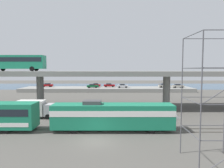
# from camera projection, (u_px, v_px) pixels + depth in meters

# --- Properties ---
(ground_plane) EXTENTS (260.00, 260.00, 0.00)m
(ground_plane) POSITION_uv_depth(u_px,v_px,m) (96.00, 141.00, 23.47)
(ground_plane) COLOR #4C4944
(rail_strip_near) EXTENTS (110.00, 0.12, 0.12)m
(rail_strip_near) POSITION_uv_depth(u_px,v_px,m) (98.00, 132.00, 26.69)
(rail_strip_near) COLOR #59544C
(rail_strip_near) RESTS_ON ground_plane
(rail_strip_far) EXTENTS (110.00, 0.12, 0.12)m
(rail_strip_far) POSITION_uv_depth(u_px,v_px,m) (99.00, 129.00, 28.22)
(rail_strip_far) COLOR #59544C
(rail_strip_far) RESTS_ON ground_plane
(train_locomotive) EXTENTS (17.49, 3.04, 4.18)m
(train_locomotive) POSITION_uv_depth(u_px,v_px,m) (118.00, 115.00, 27.30)
(train_locomotive) COLOR #197A56
(train_locomotive) RESTS_ON ground_plane
(highway_overpass) EXTENTS (96.00, 10.52, 8.03)m
(highway_overpass) POSITION_uv_depth(u_px,v_px,m) (103.00, 75.00, 42.89)
(highway_overpass) COLOR gray
(highway_overpass) RESTS_ON ground_plane
(transit_bus_on_overpass) EXTENTS (12.00, 2.68, 3.40)m
(transit_bus_on_overpass) POSITION_uv_depth(u_px,v_px,m) (17.00, 62.00, 43.29)
(transit_bus_on_overpass) COLOR #197A56
(transit_bus_on_overpass) RESTS_ON highway_overpass
(service_truck_west) EXTENTS (6.80, 2.46, 3.04)m
(service_truck_west) POSITION_uv_depth(u_px,v_px,m) (36.00, 108.00, 34.68)
(service_truck_west) COLOR #B7B7BC
(service_truck_west) RESTS_ON ground_plane
(scaffolding_tower) EXTENTS (4.40, 4.40, 11.41)m
(scaffolding_tower) POSITION_uv_depth(u_px,v_px,m) (215.00, 95.00, 17.42)
(scaffolding_tower) COLOR #47474C
(scaffolding_tower) RESTS_ON ground_plane
(pier_parking_lot) EXTENTS (65.50, 11.64, 1.37)m
(pier_parking_lot) POSITION_uv_depth(u_px,v_px,m) (107.00, 89.00, 78.27)
(pier_parking_lot) COLOR gray
(pier_parking_lot) RESTS_ON ground_plane
(parked_car_0) EXTENTS (4.14, 1.97, 1.50)m
(parked_car_0) POSITION_uv_depth(u_px,v_px,m) (122.00, 86.00, 76.67)
(parked_car_0) COLOR #B7B7BC
(parked_car_0) RESTS_ON pier_parking_lot
(parked_car_1) EXTENTS (4.26, 1.97, 1.50)m
(parked_car_1) POSITION_uv_depth(u_px,v_px,m) (95.00, 85.00, 80.85)
(parked_car_1) COLOR maroon
(parked_car_1) RESTS_ON pier_parking_lot
(parked_car_2) EXTENTS (4.15, 1.87, 1.50)m
(parked_car_2) POSITION_uv_depth(u_px,v_px,m) (164.00, 85.00, 80.74)
(parked_car_2) COLOR black
(parked_car_2) RESTS_ON pier_parking_lot
(parked_car_3) EXTENTS (4.58, 1.82, 1.50)m
(parked_car_3) POSITION_uv_depth(u_px,v_px,m) (47.00, 85.00, 80.74)
(parked_car_3) COLOR maroon
(parked_car_3) RESTS_ON pier_parking_lot
(parked_car_4) EXTENTS (4.43, 1.97, 1.50)m
(parked_car_4) POSITION_uv_depth(u_px,v_px,m) (109.00, 85.00, 80.03)
(parked_car_4) COLOR maroon
(parked_car_4) RESTS_ON pier_parking_lot
(parked_car_5) EXTENTS (4.42, 1.90, 1.50)m
(parked_car_5) POSITION_uv_depth(u_px,v_px,m) (164.00, 86.00, 77.79)
(parked_car_5) COLOR #9E998C
(parked_car_5) RESTS_ON pier_parking_lot
(parked_car_6) EXTENTS (4.33, 1.89, 1.50)m
(parked_car_6) POSITION_uv_depth(u_px,v_px,m) (92.00, 86.00, 76.52)
(parked_car_6) COLOR #0C4C26
(parked_car_6) RESTS_ON pier_parking_lot
(parked_car_7) EXTENTS (4.25, 2.00, 1.50)m
(parked_car_7) POSITION_uv_depth(u_px,v_px,m) (178.00, 86.00, 76.63)
(parked_car_7) COLOR #9E998C
(parked_car_7) RESTS_ON pier_parking_lot
(harbor_water) EXTENTS (140.00, 36.00, 0.01)m
(harbor_water) POSITION_uv_depth(u_px,v_px,m) (108.00, 86.00, 101.26)
(harbor_water) COLOR navy
(harbor_water) RESTS_ON ground_plane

